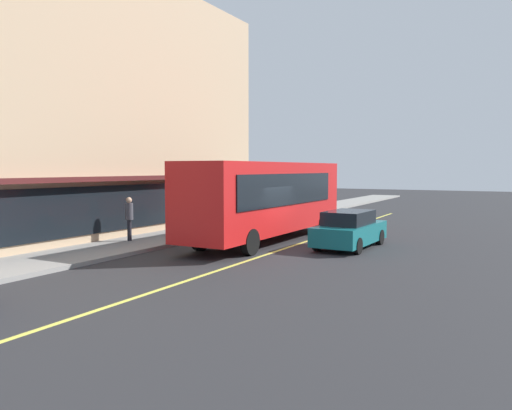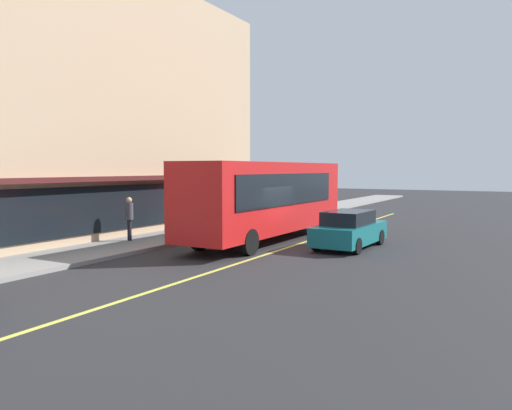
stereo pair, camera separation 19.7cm
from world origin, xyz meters
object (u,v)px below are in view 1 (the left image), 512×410
Objects in this scene: traffic_light at (273,180)px; pedestrian_mid_block at (208,205)px; bus at (268,197)px; pedestrian_waiting at (129,214)px; pedestrian_at_corner at (232,205)px; car_teal at (350,230)px.

traffic_light is 5.14m from pedestrian_mid_block.
bus reaches higher than pedestrian_mid_block.
traffic_light is 11.47m from pedestrian_waiting.
pedestrian_waiting is 1.02× the size of pedestrian_mid_block.
pedestrian_mid_block is at bearing -176.45° from pedestrian_at_corner.
pedestrian_mid_block is at bearing 71.40° from car_teal.
pedestrian_mid_block is (6.63, 0.43, -0.02)m from pedestrian_waiting.
bus is 7.96m from pedestrian_at_corner.
bus reaches higher than car_teal.
bus reaches higher than pedestrian_at_corner.
pedestrian_waiting is 6.65m from pedestrian_mid_block.
pedestrian_waiting reaches higher than pedestrian_mid_block.
car_teal is 9.30m from pedestrian_waiting.
car_teal is at bearing -108.60° from pedestrian_mid_block.
pedestrian_mid_block is at bearing 3.69° from pedestrian_waiting.
traffic_light is 1.71× the size of pedestrian_waiting.
bus is 3.48× the size of traffic_light.
pedestrian_waiting is at bearing -176.36° from pedestrian_at_corner.
pedestrian_mid_block is 1.18× the size of pedestrian_at_corner.
pedestrian_waiting is (-3.64, 4.77, -0.70)m from bus.
pedestrian_waiting is at bearing 173.94° from traffic_light.
pedestrian_at_corner is at bearing 42.80° from bus.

